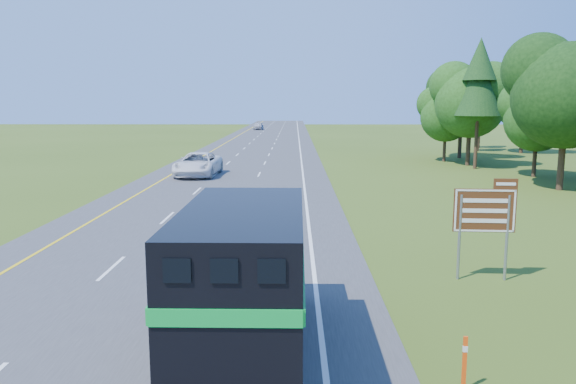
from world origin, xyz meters
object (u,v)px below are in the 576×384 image
(horse_truck, at_px, (246,276))
(far_car, at_px, (258,126))
(exit_sign, at_px, (486,215))
(white_suv, at_px, (198,164))

(horse_truck, bearing_deg, far_car, 93.95)
(far_car, relative_size, exit_sign, 1.37)
(white_suv, bearing_deg, exit_sign, -59.62)
(horse_truck, distance_m, white_suv, 33.89)
(white_suv, height_order, far_car, white_suv)
(horse_truck, height_order, white_suv, horse_truck)
(white_suv, relative_size, far_car, 1.42)
(horse_truck, height_order, exit_sign, horse_truck)
(white_suv, relative_size, exit_sign, 1.95)
(horse_truck, xyz_separation_m, far_car, (-6.99, 113.17, -1.15))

